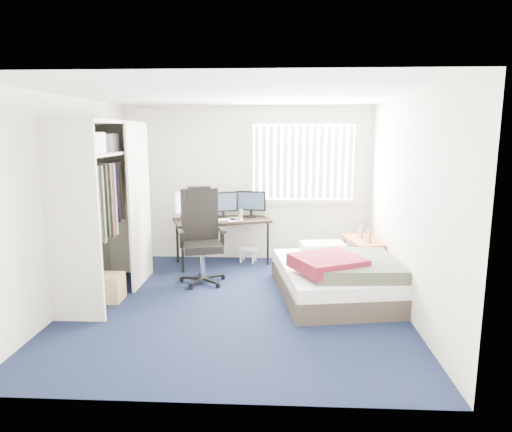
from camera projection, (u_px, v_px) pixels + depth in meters
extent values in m
plane|color=black|center=(236.00, 304.00, 5.61)|extent=(4.20, 4.20, 0.00)
plane|color=silver|center=(247.00, 184.00, 7.44)|extent=(4.00, 0.00, 4.00)
plane|color=silver|center=(207.00, 247.00, 3.32)|extent=(4.00, 0.00, 4.00)
plane|color=silver|center=(69.00, 202.00, 5.48)|extent=(0.00, 4.20, 4.20)
plane|color=silver|center=(407.00, 205.00, 5.28)|extent=(0.00, 4.20, 4.20)
plane|color=white|center=(234.00, 94.00, 5.15)|extent=(4.20, 4.20, 0.00)
cube|color=white|center=(303.00, 162.00, 7.31)|extent=(1.60, 0.02, 1.20)
cube|color=beige|center=(304.00, 122.00, 7.17)|extent=(1.72, 0.06, 0.06)
cube|color=beige|center=(302.00, 201.00, 7.40)|extent=(1.72, 0.06, 0.06)
cube|color=white|center=(303.00, 163.00, 7.25)|extent=(1.60, 0.04, 1.16)
cube|color=beige|center=(72.00, 224.00, 4.90)|extent=(0.60, 0.04, 2.20)
cube|color=beige|center=(127.00, 200.00, 6.67)|extent=(0.60, 0.04, 2.20)
cube|color=beige|center=(99.00, 122.00, 5.59)|extent=(0.60, 1.80, 0.04)
cube|color=beige|center=(101.00, 153.00, 5.66)|extent=(0.56, 1.74, 0.03)
cylinder|color=silver|center=(101.00, 163.00, 5.68)|extent=(0.03, 1.72, 0.03)
cube|color=#26262B|center=(100.00, 200.00, 5.66)|extent=(0.38, 1.10, 0.90)
cube|color=beige|center=(140.00, 205.00, 6.21)|extent=(0.03, 0.90, 2.20)
cube|color=white|center=(85.00, 143.00, 5.19)|extent=(0.38, 0.30, 0.24)
cube|color=gray|center=(102.00, 143.00, 5.68)|extent=(0.34, 0.28, 0.22)
cube|color=black|center=(222.00, 220.00, 7.20)|extent=(1.61, 1.15, 0.04)
cylinder|color=black|center=(183.00, 250.00, 6.80)|extent=(0.04, 0.04, 0.68)
cylinder|color=black|center=(177.00, 242.00, 7.33)|extent=(0.04, 0.04, 0.68)
cylinder|color=black|center=(268.00, 244.00, 7.20)|extent=(0.04, 0.04, 0.68)
cylinder|color=black|center=(257.00, 236.00, 7.73)|extent=(0.04, 0.04, 0.68)
cube|color=white|center=(191.00, 202.00, 7.11)|extent=(0.48, 0.20, 0.36)
cube|color=white|center=(191.00, 202.00, 7.11)|extent=(0.42, 0.16, 0.31)
cube|color=black|center=(223.00, 202.00, 7.27)|extent=(0.46, 0.20, 0.32)
cube|color=#1E2838|center=(223.00, 202.00, 7.27)|extent=(0.41, 0.16, 0.27)
cube|color=black|center=(251.00, 201.00, 7.37)|extent=(0.46, 0.20, 0.32)
cube|color=#1E2838|center=(251.00, 201.00, 7.37)|extent=(0.41, 0.16, 0.27)
cube|color=white|center=(214.00, 220.00, 7.06)|extent=(0.42, 0.27, 0.02)
cube|color=black|center=(232.00, 219.00, 7.14)|extent=(0.09, 0.11, 0.02)
cylinder|color=silver|center=(241.00, 214.00, 7.22)|extent=(0.08, 0.08, 0.16)
cube|color=white|center=(222.00, 219.00, 7.19)|extent=(0.38, 0.37, 0.00)
cube|color=black|center=(203.00, 278.00, 6.38)|extent=(0.77, 0.77, 0.12)
cylinder|color=silver|center=(203.00, 263.00, 6.34)|extent=(0.06, 0.06, 0.42)
cube|color=black|center=(202.00, 247.00, 6.30)|extent=(0.65, 0.65, 0.10)
cube|color=black|center=(200.00, 214.00, 6.45)|extent=(0.53, 0.25, 0.73)
cube|color=black|center=(199.00, 192.00, 6.39)|extent=(0.33, 0.21, 0.17)
cube|color=black|center=(181.00, 232.00, 6.19)|extent=(0.15, 0.30, 0.04)
cube|color=black|center=(222.00, 230.00, 6.32)|extent=(0.15, 0.30, 0.04)
cube|color=white|center=(248.00, 249.00, 7.38)|extent=(0.32, 0.28, 0.03)
cylinder|color=white|center=(241.00, 256.00, 7.36)|extent=(0.03, 0.03, 0.20)
cylinder|color=white|center=(244.00, 254.00, 7.50)|extent=(0.03, 0.03, 0.20)
cylinder|color=white|center=(253.00, 257.00, 7.31)|extent=(0.03, 0.03, 0.20)
cylinder|color=white|center=(255.00, 255.00, 7.45)|extent=(0.03, 0.03, 0.20)
cube|color=brown|center=(364.00, 241.00, 6.59)|extent=(0.55, 0.86, 0.04)
cube|color=brown|center=(362.00, 267.00, 6.27)|extent=(0.05, 0.05, 0.51)
cube|color=brown|center=(344.00, 253.00, 6.97)|extent=(0.05, 0.05, 0.51)
cube|color=brown|center=(384.00, 266.00, 6.32)|extent=(0.05, 0.05, 0.51)
cube|color=brown|center=(364.00, 252.00, 7.02)|extent=(0.05, 0.05, 0.51)
cube|color=brown|center=(369.00, 236.00, 6.40)|extent=(0.05, 0.14, 0.18)
cube|color=brown|center=(361.00, 232.00, 6.69)|extent=(0.05, 0.14, 0.18)
cube|color=#3A322A|center=(335.00, 286.00, 5.89)|extent=(1.65, 2.03, 0.24)
cube|color=white|center=(335.00, 272.00, 5.86)|extent=(1.61, 1.99, 0.17)
cube|color=#B4BBAD|center=(323.00, 248.00, 6.46)|extent=(0.66, 0.49, 0.14)
cube|color=#34392A|center=(353.00, 266.00, 5.60)|extent=(1.09, 1.19, 0.18)
cube|color=#5A0F1B|center=(328.00, 263.00, 5.46)|extent=(0.99, 0.96, 0.16)
cube|color=#A78B53|center=(105.00, 287.00, 5.70)|extent=(0.44, 0.34, 0.33)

